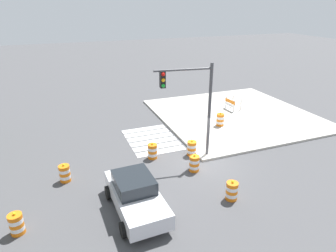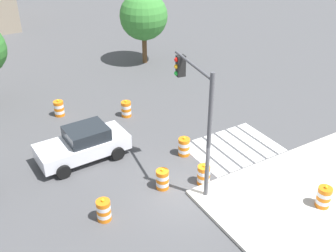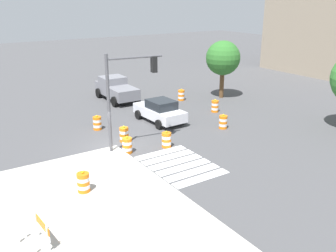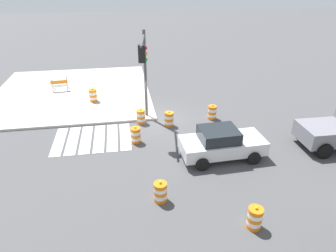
% 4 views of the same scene
% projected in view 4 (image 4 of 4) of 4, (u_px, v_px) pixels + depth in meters
% --- Properties ---
extents(ground_plane, '(120.00, 120.00, 0.00)m').
position_uv_depth(ground_plane, '(157.00, 120.00, 19.29)').
color(ground_plane, '#474749').
extents(sidewalk_corner, '(12.00, 12.00, 0.15)m').
position_uv_depth(sidewalk_corner, '(73.00, 92.00, 23.63)').
color(sidewalk_corner, '#BCB7AD').
rests_on(sidewalk_corner, ground).
extents(crosswalk_stripes, '(4.35, 3.20, 0.02)m').
position_uv_depth(crosswalk_stripes, '(93.00, 139.00, 17.13)').
color(crosswalk_stripes, silver).
rests_on(crosswalk_stripes, ground).
extents(sports_car, '(4.37, 2.26, 1.63)m').
position_uv_depth(sports_car, '(221.00, 143.00, 15.16)').
color(sports_car, silver).
rests_on(sports_car, ground).
extents(traffic_barrel_near_corner, '(0.56, 0.56, 1.02)m').
position_uv_depth(traffic_barrel_near_corner, '(212.00, 112.00, 19.31)').
color(traffic_barrel_near_corner, orange).
rests_on(traffic_barrel_near_corner, ground).
extents(traffic_barrel_crosswalk_end, '(0.56, 0.56, 1.02)m').
position_uv_depth(traffic_barrel_crosswalk_end, '(255.00, 218.00, 11.05)').
color(traffic_barrel_crosswalk_end, orange).
rests_on(traffic_barrel_crosswalk_end, ground).
extents(traffic_barrel_median_near, '(0.56, 0.56, 1.02)m').
position_uv_depth(traffic_barrel_median_near, '(141.00, 117.00, 18.75)').
color(traffic_barrel_median_near, orange).
rests_on(traffic_barrel_median_near, ground).
extents(traffic_barrel_median_far, '(0.56, 0.56, 1.02)m').
position_uv_depth(traffic_barrel_median_far, '(169.00, 119.00, 18.42)').
color(traffic_barrel_median_far, orange).
rests_on(traffic_barrel_median_far, ground).
extents(traffic_barrel_far_curb, '(0.56, 0.56, 1.02)m').
position_uv_depth(traffic_barrel_far_curb, '(160.00, 192.00, 12.34)').
color(traffic_barrel_far_curb, orange).
rests_on(traffic_barrel_far_curb, ground).
extents(traffic_barrel_lane_center, '(0.56, 0.56, 1.02)m').
position_uv_depth(traffic_barrel_lane_center, '(136.00, 135.00, 16.62)').
color(traffic_barrel_lane_center, orange).
rests_on(traffic_barrel_lane_center, ground).
extents(traffic_barrel_on_sidewalk, '(0.56, 0.56, 1.02)m').
position_uv_depth(traffic_barrel_on_sidewalk, '(93.00, 95.00, 21.55)').
color(traffic_barrel_on_sidewalk, orange).
rests_on(traffic_barrel_on_sidewalk, sidewalk_corner).
extents(construction_barricade, '(1.30, 0.88, 1.00)m').
position_uv_depth(construction_barricade, '(60.00, 84.00, 23.46)').
color(construction_barricade, silver).
rests_on(construction_barricade, sidewalk_corner).
extents(traffic_light_pole, '(0.66, 3.27, 5.50)m').
position_uv_depth(traffic_light_pole, '(144.00, 64.00, 16.91)').
color(traffic_light_pole, '#4C4C51').
rests_on(traffic_light_pole, sidewalk_corner).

